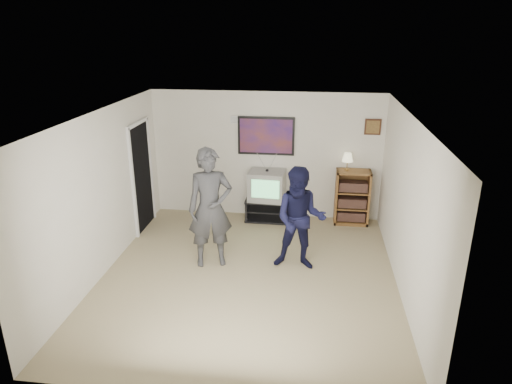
% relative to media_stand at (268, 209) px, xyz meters
% --- Properties ---
extents(room_shell, '(4.51, 5.00, 2.51)m').
position_rel_media_stand_xyz_m(room_shell, '(-0.08, -1.88, 1.03)').
color(room_shell, '#867655').
rests_on(room_shell, ground).
extents(media_stand, '(0.89, 0.50, 0.44)m').
position_rel_media_stand_xyz_m(media_stand, '(0.00, 0.00, 0.00)').
color(media_stand, black).
rests_on(media_stand, room_shell).
extents(crt_television, '(0.72, 0.62, 0.58)m').
position_rel_media_stand_xyz_m(crt_television, '(-0.03, 0.00, 0.51)').
color(crt_television, gray).
rests_on(crt_television, media_stand).
extents(bookshelf, '(0.65, 0.37, 1.07)m').
position_rel_media_stand_xyz_m(bookshelf, '(1.62, 0.05, 0.32)').
color(bookshelf, brown).
rests_on(bookshelf, room_shell).
extents(table_lamp, '(0.21, 0.21, 0.33)m').
position_rel_media_stand_xyz_m(table_lamp, '(1.49, 0.10, 1.02)').
color(table_lamp, '#FDF6C0').
rests_on(table_lamp, bookshelf).
extents(person_tall, '(0.81, 0.66, 1.93)m').
position_rel_media_stand_xyz_m(person_tall, '(-0.73, -1.87, 0.75)').
color(person_tall, '#323335').
rests_on(person_tall, room_shell).
extents(person_short, '(0.84, 0.66, 1.67)m').
position_rel_media_stand_xyz_m(person_short, '(0.68, -1.82, 0.61)').
color(person_short, black).
rests_on(person_short, room_shell).
extents(controller_left, '(0.04, 0.12, 0.04)m').
position_rel_media_stand_xyz_m(controller_left, '(-0.70, -1.62, 0.93)').
color(controller_left, white).
rests_on(controller_left, person_tall).
extents(controller_right, '(0.06, 0.14, 0.04)m').
position_rel_media_stand_xyz_m(controller_right, '(0.62, -1.61, 0.75)').
color(controller_right, white).
rests_on(controller_right, person_short).
extents(poster, '(1.10, 0.03, 0.75)m').
position_rel_media_stand_xyz_m(poster, '(-0.08, 0.25, 1.43)').
color(poster, black).
rests_on(poster, room_shell).
extents(air_vent, '(0.28, 0.02, 0.14)m').
position_rel_media_stand_xyz_m(air_vent, '(-0.63, 0.25, 1.73)').
color(air_vent, white).
rests_on(air_vent, room_shell).
extents(small_picture, '(0.30, 0.03, 0.30)m').
position_rel_media_stand_xyz_m(small_picture, '(1.92, 0.25, 1.66)').
color(small_picture, '#3D2413').
rests_on(small_picture, room_shell).
extents(doorway, '(0.03, 0.85, 2.00)m').
position_rel_media_stand_xyz_m(doorway, '(-2.32, -0.63, 0.78)').
color(doorway, black).
rests_on(doorway, room_shell).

